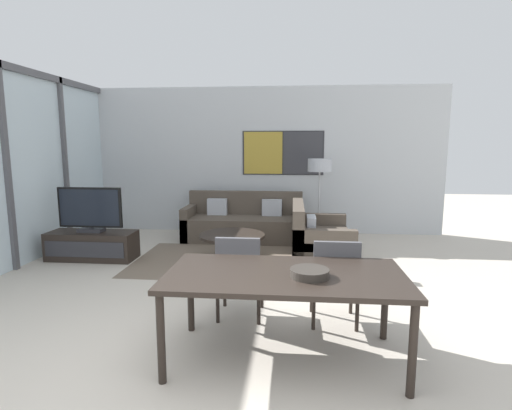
% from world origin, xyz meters
% --- Properties ---
extents(wall_back, '(7.19, 0.09, 2.80)m').
position_xyz_m(wall_back, '(0.02, 5.50, 1.41)').
color(wall_back, silver).
rests_on(wall_back, ground_plane).
extents(window_wall_left, '(0.07, 5.51, 2.80)m').
position_xyz_m(window_wall_left, '(-3.09, 2.75, 1.53)').
color(window_wall_left, silver).
rests_on(window_wall_left, ground_plane).
extents(area_rug, '(2.87, 1.85, 0.01)m').
position_xyz_m(area_rug, '(-0.13, 3.43, 0.00)').
color(area_rug, '#706051').
rests_on(area_rug, ground_plane).
extents(tv_console, '(1.30, 0.49, 0.42)m').
position_xyz_m(tv_console, '(-2.25, 3.33, 0.21)').
color(tv_console, black).
rests_on(tv_console, ground_plane).
extents(television, '(0.97, 0.20, 0.67)m').
position_xyz_m(television, '(-2.25, 3.33, 0.75)').
color(television, '#2D2D33').
rests_on(television, tv_console).
extents(sofa_main, '(2.12, 0.86, 0.85)m').
position_xyz_m(sofa_main, '(-0.13, 4.85, 0.28)').
color(sofa_main, '#51473D').
rests_on(sofa_main, ground_plane).
extents(sofa_side, '(0.86, 1.36, 0.85)m').
position_xyz_m(sofa_side, '(1.10, 3.59, 0.28)').
color(sofa_side, '#51473D').
rests_on(sofa_side, ground_plane).
extents(coffee_table, '(0.97, 0.97, 0.41)m').
position_xyz_m(coffee_table, '(-0.13, 3.43, 0.31)').
color(coffee_table, black).
rests_on(coffee_table, ground_plane).
extents(dining_table, '(1.87, 0.96, 0.72)m').
position_xyz_m(dining_table, '(0.70, 0.77, 0.66)').
color(dining_table, black).
rests_on(dining_table, ground_plane).
extents(dining_chair_left, '(0.46, 0.46, 0.85)m').
position_xyz_m(dining_chair_left, '(0.24, 1.49, 0.49)').
color(dining_chair_left, '#4C4C51').
rests_on(dining_chair_left, ground_plane).
extents(dining_chair_centre, '(0.46, 0.46, 0.85)m').
position_xyz_m(dining_chair_centre, '(1.16, 1.43, 0.49)').
color(dining_chair_centre, '#4C4C51').
rests_on(dining_chair_centre, ground_plane).
extents(fruit_bowl, '(0.30, 0.30, 0.06)m').
position_xyz_m(fruit_bowl, '(0.89, 0.69, 0.76)').
color(fruit_bowl, '#332D28').
rests_on(fruit_bowl, dining_table).
extents(floor_lamp, '(0.42, 0.42, 1.46)m').
position_xyz_m(floor_lamp, '(1.22, 4.86, 1.27)').
color(floor_lamp, '#2D2D33').
rests_on(floor_lamp, ground_plane).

